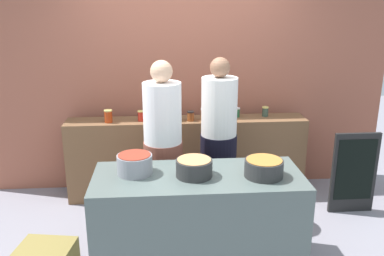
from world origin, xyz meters
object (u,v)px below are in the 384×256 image
preserve_jar_0 (108,116)px  cook_with_tongs (163,158)px  cooking_pot_center (194,168)px  chalkboard_sign (354,173)px  cook_in_cap (218,150)px  preserve_jar_3 (177,115)px  preserve_jar_6 (237,112)px  preserve_jar_7 (265,111)px  preserve_jar_2 (165,115)px  preserve_jar_4 (191,116)px  preserve_jar_5 (204,114)px  cooking_pot_left (135,164)px  cooking_pot_right (264,168)px  preserve_jar_1 (141,116)px

preserve_jar_0 → cook_with_tongs: size_ratio=0.08×
cooking_pot_center → chalkboard_sign: size_ratio=0.33×
cook_with_tongs → cook_in_cap: 0.58m
preserve_jar_3 → preserve_jar_6: preserve_jar_3 is taller
preserve_jar_7 → cooking_pot_center: 1.75m
preserve_jar_6 → cook_with_tongs: 1.20m
preserve_jar_2 → cook_with_tongs: size_ratio=0.06×
preserve_jar_0 → cook_with_tongs: bearing=-50.4°
preserve_jar_4 → chalkboard_sign: preserve_jar_4 is taller
preserve_jar_5 → cooking_pot_left: bearing=-118.9°
preserve_jar_4 → cooking_pot_right: size_ratio=0.36×
preserve_jar_4 → preserve_jar_6: (0.54, 0.13, -0.00)m
cook_with_tongs → cooking_pot_left: bearing=-112.7°
preserve_jar_1 → preserve_jar_4: 0.55m
preserve_jar_0 → cooking_pot_right: bearing=-45.5°
preserve_jar_2 → cook_with_tongs: 0.81m
preserve_jar_3 → cooking_pot_right: (0.64, -1.40, -0.07)m
preserve_jar_2 → preserve_jar_5: 0.44m
cook_in_cap → chalkboard_sign: bearing=1.9°
cooking_pot_center → preserve_jar_3: bearing=93.5°
cook_with_tongs → preserve_jar_2: bearing=87.4°
cook_in_cap → chalkboard_sign: size_ratio=1.90×
cooking_pot_center → cook_in_cap: cook_in_cap is taller
preserve_jar_0 → preserve_jar_6: bearing=4.6°
preserve_jar_5 → preserve_jar_2: bearing=170.5°
preserve_jar_5 → cook_with_tongs: (-0.47, -0.71, -0.22)m
preserve_jar_0 → chalkboard_sign: 2.71m
preserve_jar_1 → preserve_jar_2: preserve_jar_1 is taller
preserve_jar_6 → cooking_pot_center: (-0.61, -1.47, -0.05)m
cooking_pot_center → cook_with_tongs: bearing=110.4°
preserve_jar_0 → cook_in_cap: 1.28m
preserve_jar_0 → preserve_jar_1: size_ratio=1.20×
preserve_jar_6 → preserve_jar_2: bearing=-177.3°
preserve_jar_7 → cooking_pot_left: 1.98m
cooking_pot_center → cook_in_cap: 0.88m
preserve_jar_2 → chalkboard_sign: 2.13m
preserve_jar_3 → chalkboard_sign: 2.00m
preserve_jar_2 → cooking_pot_left: preserve_jar_2 is taller
preserve_jar_5 → cook_in_cap: cook_in_cap is taller
cooking_pot_right → preserve_jar_4: bearing=109.1°
cook_in_cap → preserve_jar_3: bearing=125.8°
preserve_jar_5 → chalkboard_sign: preserve_jar_5 is taller
cooking_pot_center → preserve_jar_1: bearing=109.0°
cooking_pot_right → cook_in_cap: size_ratio=0.18×
preserve_jar_2 → preserve_jar_5: bearing=-9.5°
preserve_jar_4 → preserve_jar_6: bearing=13.3°
preserve_jar_0 → cooking_pot_center: bearing=-58.6°
cook_in_cap → cook_with_tongs: bearing=-163.6°
preserve_jar_2 → preserve_jar_3: preserve_jar_3 is taller
cook_in_cap → chalkboard_sign: cook_in_cap is taller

